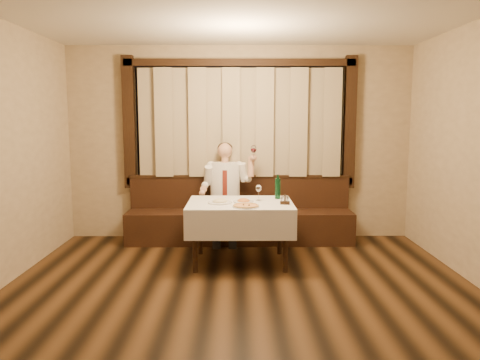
{
  "coord_description": "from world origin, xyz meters",
  "views": [
    {
      "loc": [
        -0.03,
        -3.88,
        1.77
      ],
      "look_at": [
        0.0,
        1.9,
        1.0
      ],
      "focal_mm": 35.0,
      "sensor_mm": 36.0,
      "label": 1
    }
  ],
  "objects_px": {
    "banquette": "(240,220)",
    "pasta_cream": "(220,200)",
    "dining_table": "(240,211)",
    "pasta_red": "(243,199)",
    "green_bottle": "(278,188)",
    "pizza": "(246,206)",
    "seated_man": "(225,185)",
    "cruet_caddy": "(285,201)"
  },
  "relations": [
    {
      "from": "banquette",
      "to": "cruet_caddy",
      "type": "xyz_separation_m",
      "value": [
        0.53,
        -1.17,
        0.49
      ]
    },
    {
      "from": "seated_man",
      "to": "pizza",
      "type": "bearing_deg",
      "value": -78.0
    },
    {
      "from": "pasta_red",
      "to": "green_bottle",
      "type": "distance_m",
      "value": 0.51
    },
    {
      "from": "green_bottle",
      "to": "seated_man",
      "type": "relative_size",
      "value": 0.22
    },
    {
      "from": "green_bottle",
      "to": "cruet_caddy",
      "type": "relative_size",
      "value": 2.69
    },
    {
      "from": "green_bottle",
      "to": "dining_table",
      "type": "bearing_deg",
      "value": -153.81
    },
    {
      "from": "banquette",
      "to": "pasta_cream",
      "type": "distance_m",
      "value": 1.23
    },
    {
      "from": "banquette",
      "to": "pasta_cream",
      "type": "relative_size",
      "value": 11.1
    },
    {
      "from": "banquette",
      "to": "pasta_cream",
      "type": "height_order",
      "value": "banquette"
    },
    {
      "from": "pasta_red",
      "to": "cruet_caddy",
      "type": "bearing_deg",
      "value": -15.49
    },
    {
      "from": "pasta_red",
      "to": "pizza",
      "type": "bearing_deg",
      "value": -85.6
    },
    {
      "from": "pasta_red",
      "to": "seated_man",
      "type": "xyz_separation_m",
      "value": [
        -0.24,
        0.95,
        0.04
      ]
    },
    {
      "from": "pizza",
      "to": "green_bottle",
      "type": "relative_size",
      "value": 0.97
    },
    {
      "from": "pasta_red",
      "to": "green_bottle",
      "type": "relative_size",
      "value": 0.78
    },
    {
      "from": "pasta_cream",
      "to": "cruet_caddy",
      "type": "xyz_separation_m",
      "value": [
        0.77,
        -0.07,
        0.0
      ]
    },
    {
      "from": "pizza",
      "to": "pasta_cream",
      "type": "distance_m",
      "value": 0.39
    },
    {
      "from": "pizza",
      "to": "pasta_red",
      "type": "relative_size",
      "value": 1.26
    },
    {
      "from": "pizza",
      "to": "seated_man",
      "type": "bearing_deg",
      "value": 102.0
    },
    {
      "from": "dining_table",
      "to": "pasta_red",
      "type": "relative_size",
      "value": 5.14
    },
    {
      "from": "pizza",
      "to": "pasta_red",
      "type": "distance_m",
      "value": 0.31
    },
    {
      "from": "banquette",
      "to": "pizza",
      "type": "distance_m",
      "value": 1.42
    },
    {
      "from": "banquette",
      "to": "dining_table",
      "type": "bearing_deg",
      "value": -90.0
    },
    {
      "from": "green_bottle",
      "to": "pasta_red",
      "type": "bearing_deg",
      "value": -150.5
    },
    {
      "from": "pizza",
      "to": "banquette",
      "type": "bearing_deg",
      "value": 92.75
    },
    {
      "from": "dining_table",
      "to": "pasta_cream",
      "type": "bearing_deg",
      "value": -162.57
    },
    {
      "from": "banquette",
      "to": "green_bottle",
      "type": "height_order",
      "value": "green_bottle"
    },
    {
      "from": "banquette",
      "to": "pizza",
      "type": "height_order",
      "value": "banquette"
    },
    {
      "from": "seated_man",
      "to": "pasta_red",
      "type": "bearing_deg",
      "value": -75.62
    },
    {
      "from": "dining_table",
      "to": "pasta_red",
      "type": "distance_m",
      "value": 0.15
    },
    {
      "from": "pasta_cream",
      "to": "banquette",
      "type": "bearing_deg",
      "value": 77.54
    },
    {
      "from": "pizza",
      "to": "seated_man",
      "type": "distance_m",
      "value": 1.28
    },
    {
      "from": "banquette",
      "to": "seated_man",
      "type": "relative_size",
      "value": 2.25
    },
    {
      "from": "dining_table",
      "to": "seated_man",
      "type": "xyz_separation_m",
      "value": [
        -0.2,
        0.93,
        0.18
      ]
    },
    {
      "from": "seated_man",
      "to": "cruet_caddy",
      "type": "bearing_deg",
      "value": -55.92
    },
    {
      "from": "dining_table",
      "to": "green_bottle",
      "type": "height_order",
      "value": "green_bottle"
    },
    {
      "from": "dining_table",
      "to": "pasta_cream",
      "type": "height_order",
      "value": "pasta_cream"
    },
    {
      "from": "dining_table",
      "to": "pizza",
      "type": "height_order",
      "value": "pizza"
    },
    {
      "from": "banquette",
      "to": "green_bottle",
      "type": "xyz_separation_m",
      "value": [
        0.48,
        -0.79,
        0.58
      ]
    },
    {
      "from": "green_bottle",
      "to": "seated_man",
      "type": "xyz_separation_m",
      "value": [
        -0.68,
        0.7,
        -0.07
      ]
    },
    {
      "from": "pasta_red",
      "to": "seated_man",
      "type": "bearing_deg",
      "value": 104.38
    },
    {
      "from": "banquette",
      "to": "dining_table",
      "type": "height_order",
      "value": "banquette"
    },
    {
      "from": "banquette",
      "to": "seated_man",
      "type": "xyz_separation_m",
      "value": [
        -0.2,
        -0.09,
        0.52
      ]
    }
  ]
}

